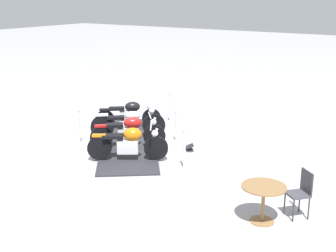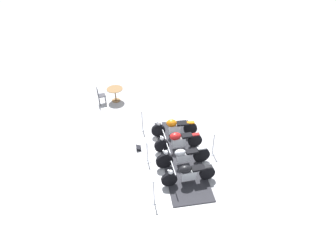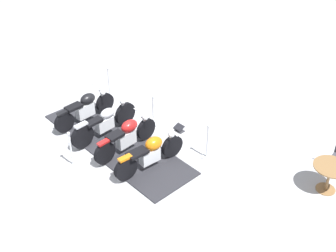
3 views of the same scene
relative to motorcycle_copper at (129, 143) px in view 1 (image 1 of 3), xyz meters
name	(u,v)px [view 1 (image 1 of 3)]	position (x,y,z in m)	size (l,w,h in m)	color
ground_plane	(128,143)	(0.94, -1.15, -0.51)	(80.00, 80.00, 0.00)	#B2B2B7
display_platform	(128,143)	(0.94, -1.15, -0.49)	(5.17, 1.61, 0.04)	#28282D
motorcycle_copper	(129,143)	(0.00, 0.00, 0.00)	(1.86, 1.32, 0.95)	black
motorcycle_maroon	(129,132)	(0.61, -0.79, 0.01)	(1.70, 1.53, 0.95)	black
motorcycle_chrome	(129,123)	(1.23, -1.56, -0.02)	(1.80, 1.62, 1.03)	black
motorcycle_black	(129,114)	(1.83, -2.34, 0.00)	(1.70, 1.51, 0.92)	black
stanchion_right_mid	(176,133)	(-0.19, -2.03, -0.21)	(0.35, 0.35, 1.01)	silver
stanchion_right_front	(184,155)	(-1.54, -0.30, -0.13)	(0.30, 0.30, 1.08)	silver
stanchion_left_mid	(80,133)	(2.07, -0.27, -0.14)	(0.32, 0.32, 1.09)	silver
stanchion_right_rear	(170,111)	(1.17, -3.76, -0.10)	(0.28, 0.28, 1.10)	silver
info_placard	(190,148)	(-0.92, -1.61, -0.45)	(0.36, 0.38, 0.18)	#333338
cafe_table	(263,195)	(-4.30, 1.23, 0.07)	(0.88, 0.88, 0.76)	olive
cafe_chair_near_table	(301,191)	(-4.83, 0.60, 0.06)	(0.56, 0.56, 0.97)	#2D2D33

